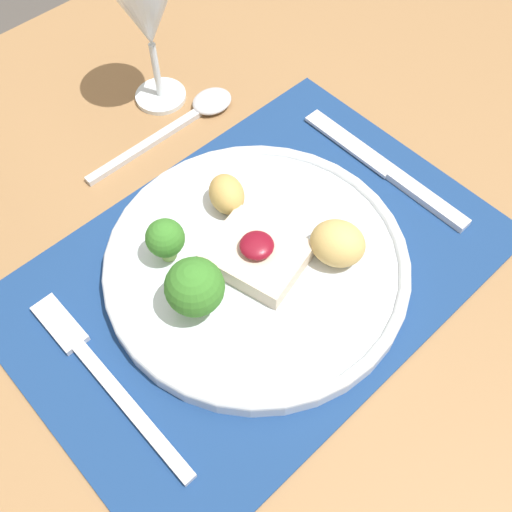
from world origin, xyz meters
TOP-DOWN VIEW (x-y plane):
  - ground_plane at (0.00, 0.00)m, footprint 8.00×8.00m
  - dining_table at (0.00, 0.00)m, footprint 1.51×0.99m
  - placemat at (0.00, 0.00)m, footprint 0.47×0.32m
  - dinner_plate at (-0.00, 0.00)m, footprint 0.29×0.29m
  - fork at (-0.17, 0.02)m, footprint 0.02×0.22m
  - knife at (0.19, -0.01)m, footprint 0.02×0.22m
  - spoon at (0.09, 0.20)m, footprint 0.20×0.04m
  - wine_glass_near at (0.08, 0.26)m, footprint 0.08×0.08m

SIDE VIEW (x-z plane):
  - ground_plane at x=0.00m, z-range 0.00..0.00m
  - dining_table at x=0.00m, z-range 0.30..1.06m
  - placemat at x=0.00m, z-range 0.77..0.77m
  - spoon at x=0.09m, z-range 0.77..0.78m
  - fork at x=-0.17m, z-range 0.77..0.78m
  - knife at x=0.19m, z-range 0.77..0.78m
  - dinner_plate at x=0.00m, z-range 0.75..0.83m
  - wine_glass_near at x=0.08m, z-range 0.80..0.96m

